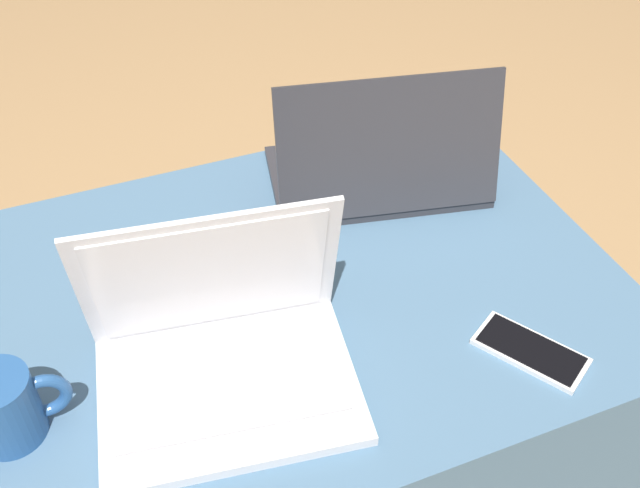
{
  "coord_description": "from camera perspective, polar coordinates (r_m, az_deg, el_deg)",
  "views": [
    {
      "loc": [
        -0.27,
        -0.76,
        1.22
      ],
      "look_at": [
        0.04,
        -0.01,
        0.5
      ],
      "focal_mm": 42.0,
      "sensor_mm": 36.0,
      "label": 1
    }
  ],
  "objects": [
    {
      "name": "ottoman",
      "position": [
        1.29,
        -1.61,
        -9.84
      ],
      "size": [
        0.97,
        0.72,
        0.42
      ],
      "color": "#2A3D4E",
      "rests_on": "ground_plane"
    },
    {
      "name": "laptop_far",
      "position": [
        1.29,
        4.55,
        5.91
      ],
      "size": [
        0.4,
        0.3,
        0.24
      ],
      "rotation": [
        0.0,
        0.0,
        2.94
      ],
      "color": "#333338",
      "rests_on": "ottoman"
    },
    {
      "name": "cell_phone",
      "position": [
        1.08,
        15.74,
        -7.84
      ],
      "size": [
        0.14,
        0.17,
        0.01
      ],
      "rotation": [
        0.0,
        0.0,
        3.69
      ],
      "color": "white",
      "rests_on": "ottoman"
    },
    {
      "name": "ground_plane",
      "position": [
        1.46,
        -1.45,
        -15.03
      ],
      "size": [
        14.0,
        14.0,
        0.0
      ],
      "primitive_type": "plane",
      "color": "tan"
    },
    {
      "name": "laptop_near",
      "position": [
        0.99,
        -7.42,
        -8.06
      ],
      "size": [
        0.36,
        0.29,
        0.25
      ],
      "rotation": [
        0.0,
        0.0,
        -0.14
      ],
      "color": "silver",
      "rests_on": "ottoman"
    },
    {
      "name": "coffee_mug",
      "position": [
        1.0,
        -22.76,
        -11.37
      ],
      "size": [
        0.13,
        0.09,
        0.1
      ],
      "color": "#285693",
      "rests_on": "ottoman"
    }
  ]
}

